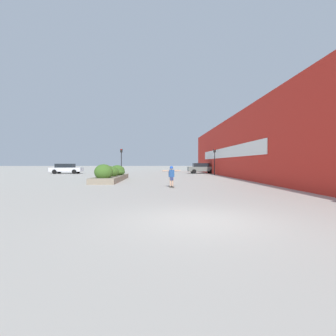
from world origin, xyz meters
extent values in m
plane|color=#ADA89E|center=(0.00, 0.00, 0.00)|extent=(300.00, 300.00, 0.00)
cube|color=red|center=(6.99, 19.82, 3.27)|extent=(0.60, 49.11, 6.53)
cube|color=white|center=(6.65, 23.92, 2.76)|extent=(0.06, 24.78, 1.18)
cube|color=gray|center=(-5.23, 16.22, 0.21)|extent=(1.93, 8.96, 0.43)
ellipsoid|color=#3D6623|center=(-5.22, 12.85, 0.87)|extent=(1.39, 1.22, 1.17)
ellipsoid|color=#3D6623|center=(-5.27, 15.08, 0.80)|extent=(1.68, 1.53, 0.99)
ellipsoid|color=#3D6623|center=(-5.28, 17.52, 0.70)|extent=(2.11, 2.47, 0.73)
ellipsoid|color=#3D6623|center=(-5.25, 19.57, 0.82)|extent=(1.46, 1.47, 1.04)
cube|color=black|center=(-0.31, 9.42, 0.08)|extent=(0.36, 0.66, 0.01)
cylinder|color=beige|center=(-0.45, 9.61, 0.03)|extent=(0.07, 0.06, 0.05)
cylinder|color=beige|center=(-0.28, 9.66, 0.03)|extent=(0.07, 0.06, 0.05)
cylinder|color=beige|center=(-0.33, 9.18, 0.03)|extent=(0.07, 0.06, 0.05)
cylinder|color=beige|center=(-0.17, 9.23, 0.03)|extent=(0.07, 0.06, 0.05)
cylinder|color=tan|center=(-0.37, 9.40, 0.38)|extent=(0.13, 0.13, 0.58)
cylinder|color=tan|center=(-0.24, 9.44, 0.38)|extent=(0.13, 0.13, 0.58)
cube|color=navy|center=(-0.31, 9.42, 0.56)|extent=(0.24, 0.22, 0.21)
cube|color=#234C8C|center=(-0.31, 9.42, 0.89)|extent=(0.36, 0.24, 0.45)
cylinder|color=tan|center=(-0.67, 9.32, 1.06)|extent=(0.43, 0.18, 0.08)
cylinder|color=tan|center=(0.06, 9.52, 1.06)|extent=(0.43, 0.18, 0.08)
sphere|color=tan|center=(-0.31, 9.42, 1.21)|extent=(0.19, 0.19, 0.19)
sphere|color=blue|center=(-0.31, 9.42, 1.24)|extent=(0.22, 0.22, 0.22)
cube|color=slate|center=(15.52, 31.96, 0.64)|extent=(4.50, 1.73, 0.58)
cube|color=black|center=(15.34, 31.96, 1.19)|extent=(2.47, 1.52, 0.51)
cylinder|color=black|center=(16.92, 32.78, 0.35)|extent=(0.70, 0.22, 0.70)
cylinder|color=black|center=(16.92, 31.14, 0.35)|extent=(0.70, 0.22, 0.70)
cylinder|color=black|center=(14.13, 32.78, 0.35)|extent=(0.70, 0.22, 0.70)
cylinder|color=black|center=(14.13, 31.14, 0.35)|extent=(0.70, 0.22, 0.70)
cube|color=slate|center=(5.41, 32.16, 0.67)|extent=(4.21, 1.90, 0.68)
cube|color=black|center=(5.24, 32.16, 1.28)|extent=(2.32, 1.67, 0.55)
cylinder|color=black|center=(6.72, 33.06, 0.32)|extent=(0.65, 0.22, 0.65)
cylinder|color=black|center=(6.72, 31.25, 0.32)|extent=(0.65, 0.22, 0.65)
cylinder|color=black|center=(4.10, 33.06, 0.32)|extent=(0.65, 0.22, 0.65)
cylinder|color=black|center=(4.10, 31.25, 0.32)|extent=(0.65, 0.22, 0.65)
cube|color=silver|center=(-14.59, 31.96, 0.61)|extent=(4.50, 1.85, 0.58)
cube|color=black|center=(-14.77, 31.96, 1.18)|extent=(2.48, 1.63, 0.57)
cylinder|color=black|center=(-13.20, 32.84, 0.32)|extent=(0.64, 0.22, 0.64)
cylinder|color=black|center=(-13.20, 31.08, 0.32)|extent=(0.64, 0.22, 0.64)
cylinder|color=black|center=(-15.99, 32.84, 0.32)|extent=(0.64, 0.22, 0.64)
cylinder|color=black|center=(-15.99, 31.08, 0.32)|extent=(0.64, 0.22, 0.64)
cylinder|color=black|center=(-6.02, 27.96, 1.48)|extent=(0.11, 0.11, 2.96)
cube|color=black|center=(-6.02, 27.96, 3.19)|extent=(0.28, 0.20, 0.45)
sphere|color=red|center=(-6.02, 27.84, 3.34)|extent=(0.15, 0.15, 0.15)
sphere|color=#2D2823|center=(-6.02, 27.84, 3.19)|extent=(0.15, 0.15, 0.15)
sphere|color=#2D2823|center=(-6.02, 27.84, 3.04)|extent=(0.15, 0.15, 0.15)
cylinder|color=black|center=(6.22, 27.08, 1.48)|extent=(0.11, 0.11, 2.96)
cube|color=black|center=(6.22, 27.08, 3.18)|extent=(0.28, 0.20, 0.45)
sphere|color=red|center=(6.22, 26.96, 3.33)|extent=(0.15, 0.15, 0.15)
sphere|color=#2D2823|center=(6.22, 26.96, 3.18)|extent=(0.15, 0.15, 0.15)
sphere|color=#2D2823|center=(6.22, 26.96, 3.03)|extent=(0.15, 0.15, 0.15)
camera|label=1|loc=(-1.12, -6.88, 1.52)|focal=28.00mm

